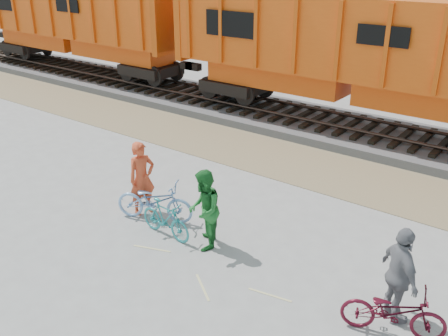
{
  "coord_description": "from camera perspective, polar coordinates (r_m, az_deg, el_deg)",
  "views": [
    {
      "loc": [
        6.05,
        -7.44,
        6.14
      ],
      "look_at": [
        -0.71,
        1.5,
        1.26
      ],
      "focal_mm": 40.0,
      "sensor_mm": 36.0,
      "label": 1
    }
  ],
  "objects": [
    {
      "name": "ground",
      "position": [
        11.39,
        -1.74,
        -9.11
      ],
      "size": [
        120.0,
        120.0,
        0.0
      ],
      "primitive_type": "plane",
      "color": "#9E9E99",
      "rests_on": "ground"
    },
    {
      "name": "person_solo",
      "position": [
        12.58,
        -9.36,
        -1.17
      ],
      "size": [
        0.64,
        0.8,
        1.9
      ],
      "primitive_type": "imported",
      "rotation": [
        0.0,
        0.0,
        1.27
      ],
      "color": "#CC4626",
      "rests_on": "ground"
    },
    {
      "name": "person_woman",
      "position": [
        9.43,
        19.41,
        -11.54
      ],
      "size": [
        1.11,
        1.08,
        1.87
      ],
      "primitive_type": "imported",
      "rotation": [
        0.0,
        0.0,
        2.4
      ],
      "color": "slate",
      "rests_on": "ground"
    },
    {
      "name": "hopper_car_left",
      "position": [
        27.43,
        -16.38,
        16.08
      ],
      "size": [
        14.0,
        3.13,
        4.65
      ],
      "color": "black",
      "rests_on": "track"
    },
    {
      "name": "ballast_bed",
      "position": [
        18.51,
        15.97,
        3.73
      ],
      "size": [
        120.0,
        4.0,
        0.3
      ],
      "primitive_type": "cube",
      "color": "slate",
      "rests_on": "ground"
    },
    {
      "name": "gravel_strip",
      "position": [
        15.54,
        11.03,
        -0.15
      ],
      "size": [
        120.0,
        3.0,
        0.02
      ],
      "primitive_type": "cube",
      "color": "#8D7D57",
      "rests_on": "ground"
    },
    {
      "name": "bicycle_blue",
      "position": [
        12.37,
        -7.94,
        -3.75
      ],
      "size": [
        2.07,
        1.38,
        1.03
      ],
      "primitive_type": "imported",
      "rotation": [
        0.0,
        0.0,
        1.96
      ],
      "color": "#7FABDE",
      "rests_on": "ground"
    },
    {
      "name": "hopper_car_center",
      "position": [
        18.04,
        14.93,
        12.77
      ],
      "size": [
        14.0,
        3.13,
        4.65
      ],
      "color": "black",
      "rests_on": "track"
    },
    {
      "name": "bicycle_teal",
      "position": [
        11.68,
        -6.72,
        -5.79
      ],
      "size": [
        1.53,
        0.51,
        0.91
      ],
      "primitive_type": "imported",
      "rotation": [
        0.0,
        0.0,
        1.52
      ],
      "color": "teal",
      "rests_on": "ground"
    },
    {
      "name": "track",
      "position": [
        18.41,
        16.08,
        4.67
      ],
      "size": [
        120.0,
        2.6,
        0.24
      ],
      "color": "black",
      "rests_on": "ballast_bed"
    },
    {
      "name": "person_man",
      "position": [
        10.99,
        -2.3,
        -4.81
      ],
      "size": [
        1.08,
        1.14,
        1.85
      ],
      "primitive_type": "imported",
      "rotation": [
        0.0,
        0.0,
        -0.99
      ],
      "color": "#1D6D29",
      "rests_on": "ground"
    },
    {
      "name": "bicycle_maroon",
      "position": [
        9.36,
        18.79,
        -15.29
      ],
      "size": [
        1.87,
        1.19,
        0.93
      ],
      "primitive_type": "imported",
      "rotation": [
        0.0,
        0.0,
        1.92
      ],
      "color": "#4E0D1C",
      "rests_on": "ground"
    }
  ]
}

